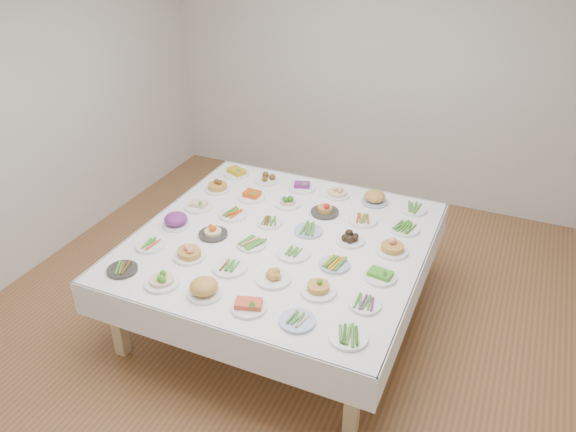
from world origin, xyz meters
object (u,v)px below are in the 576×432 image
at_px(dish_35, 413,208).
at_px(display_table, 280,246).
at_px(dish_0, 122,269).
at_px(dish_18, 199,203).

bearing_deg(dish_35, display_table, -134.74).
bearing_deg(dish_35, dish_0, -135.04).
height_order(display_table, dish_18, dish_18).
relative_size(dish_18, dish_35, 1.07).
bearing_deg(dish_0, display_table, 44.66).
distance_m(display_table, dish_18, 0.88).
height_order(display_table, dish_35, dish_35).
distance_m(display_table, dish_0, 1.22).
height_order(dish_18, dish_35, dish_18).
distance_m(display_table, dish_35, 1.23).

